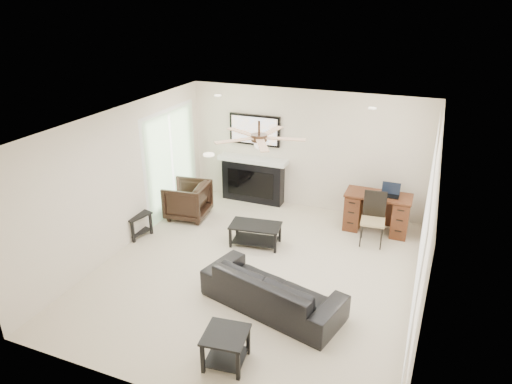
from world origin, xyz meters
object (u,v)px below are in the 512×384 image
at_px(armchair, 188,200).
at_px(fireplace_unit, 253,160).
at_px(coffee_table, 255,235).
at_px(desk, 377,213).
at_px(sofa, 272,289).

distance_m(armchair, fireplace_unit, 1.64).
bearing_deg(coffee_table, desk, 27.29).
bearing_deg(desk, sofa, -109.55).
bearing_deg(armchair, fireplace_unit, 136.03).
bearing_deg(coffee_table, fireplace_unit, 106.01).
bearing_deg(desk, coffee_table, -145.22).
bearing_deg(armchair, coffee_table, 65.26).
bearing_deg(fireplace_unit, desk, -8.80).
height_order(sofa, desk, desk).
xyz_separation_m(coffee_table, fireplace_unit, (-0.77, 1.77, 0.75)).
bearing_deg(armchair, sofa, 43.60).
bearing_deg(fireplace_unit, armchair, -127.16).
bearing_deg(fireplace_unit, sofa, -63.65).
relative_size(armchair, fireplace_unit, 0.43).
height_order(fireplace_unit, desk, fireplace_unit).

